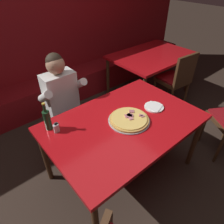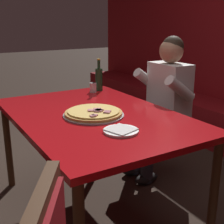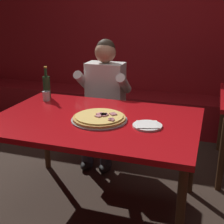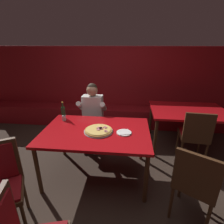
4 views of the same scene
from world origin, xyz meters
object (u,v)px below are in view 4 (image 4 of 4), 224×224
object	(u,v)px
dining_chair_far_right	(195,133)
diner_seated_blue_shirt	(92,114)
shaker_oregano	(63,118)
beer_bottle	(63,112)
background_dining_table	(188,114)
shaker_black_pepper	(65,118)
shaker_parmesan	(65,118)
pizza	(99,130)
plate_white_paper	(124,133)
main_dining_table	(96,135)
dining_chair_near_right	(196,180)

from	to	relation	value
dining_chair_far_right	diner_seated_blue_shirt	bearing A→B (deg)	168.25
shaker_oregano	diner_seated_blue_shirt	xyz separation A→B (m)	(0.37, 0.51, -0.11)
beer_bottle	background_dining_table	bearing A→B (deg)	15.88
shaker_oregano	shaker_black_pepper	size ratio (longest dim) A/B	1.00
beer_bottle	shaker_parmesan	bearing A→B (deg)	-57.89
pizza	plate_white_paper	bearing A→B (deg)	-1.90
shaker_parmesan	shaker_black_pepper	bearing A→B (deg)	-93.31
plate_white_paper	shaker_oregano	bearing A→B (deg)	161.86
beer_bottle	shaker_parmesan	world-z (taller)	beer_bottle
main_dining_table	shaker_black_pepper	world-z (taller)	shaker_black_pepper
main_dining_table	dining_chair_far_right	bearing A→B (deg)	15.41
shaker_oregano	shaker_parmesan	bearing A→B (deg)	36.35
main_dining_table	shaker_black_pepper	xyz separation A→B (m)	(-0.57, 0.29, 0.11)
beer_bottle	dining_chair_near_right	xyz separation A→B (m)	(1.84, -1.04, -0.31)
shaker_black_pepper	shaker_parmesan	xyz separation A→B (m)	(0.00, 0.01, 0.00)
pizza	background_dining_table	size ratio (longest dim) A/B	0.30
plate_white_paper	dining_chair_near_right	size ratio (longest dim) A/B	0.22
plate_white_paper	main_dining_table	bearing A→B (deg)	174.68
main_dining_table	plate_white_paper	distance (m)	0.42
shaker_oregano	shaker_black_pepper	bearing A→B (deg)	3.92
shaker_parmesan	shaker_oregano	bearing A→B (deg)	-143.65
diner_seated_blue_shirt	dining_chair_far_right	xyz separation A→B (m)	(1.79, -0.37, -0.12)
pizza	beer_bottle	distance (m)	0.78
beer_bottle	shaker_oregano	distance (m)	0.12
diner_seated_blue_shirt	dining_chair_far_right	bearing A→B (deg)	-11.75
main_dining_table	dining_chair_near_right	distance (m)	1.39
dining_chair_near_right	dining_chair_far_right	bearing A→B (deg)	72.66
pizza	dining_chair_near_right	distance (m)	1.35
beer_bottle	shaker_black_pepper	size ratio (longest dim) A/B	3.40
main_dining_table	background_dining_table	world-z (taller)	same
dining_chair_near_right	beer_bottle	bearing A→B (deg)	150.44
shaker_parmesan	beer_bottle	bearing A→B (deg)	122.11
pizza	shaker_parmesan	size ratio (longest dim) A/B	4.86
main_dining_table	beer_bottle	world-z (taller)	beer_bottle
plate_white_paper	diner_seated_blue_shirt	bearing A→B (deg)	127.27
shaker_parmesan	background_dining_table	size ratio (longest dim) A/B	0.06
shaker_black_pepper	shaker_parmesan	world-z (taller)	same
shaker_black_pepper	dining_chair_far_right	size ratio (longest dim) A/B	0.09
shaker_black_pepper	dining_chair_near_right	bearing A→B (deg)	-28.04
main_dining_table	shaker_parmesan	distance (m)	0.66
main_dining_table	shaker_oregano	xyz separation A→B (m)	(-0.59, 0.29, 0.11)
beer_bottle	dining_chair_far_right	bearing A→B (deg)	1.30
shaker_black_pepper	background_dining_table	distance (m)	2.29
dining_chair_near_right	main_dining_table	bearing A→B (deg)	151.47
shaker_oregano	pizza	bearing A→B (deg)	-26.38
diner_seated_blue_shirt	dining_chair_far_right	distance (m)	1.83
main_dining_table	pizza	distance (m)	0.10
background_dining_table	pizza	bearing A→B (deg)	-146.31
shaker_oregano	dining_chair_far_right	xyz separation A→B (m)	(2.15, 0.14, -0.23)
pizza	plate_white_paper	xyz separation A→B (m)	(0.37, -0.01, -0.01)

